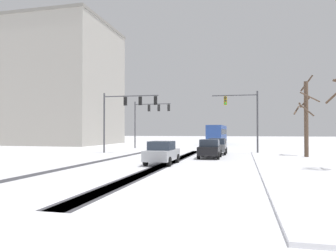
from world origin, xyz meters
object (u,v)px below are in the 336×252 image
Objects in this scene: traffic_signal_near_left at (126,108)px; bare_tree_sidewalk_mid at (306,116)px; car_black_second at (210,149)px; car_silver_third at (162,153)px; traffic_signal_near_right at (245,112)px; traffic_signal_far_left at (149,114)px; car_grey_lead at (217,146)px; bus_oncoming at (217,133)px; office_building_far_left_block at (47,86)px.

traffic_signal_near_left is 17.88m from bare_tree_sidewalk_mid.
car_silver_third is at bearing -114.60° from car_black_second.
traffic_signal_near_right is 1.58× the size of car_silver_third.
traffic_signal_near_right reaches higher than car_silver_third.
car_silver_third is (6.74, -10.31, -3.98)m from traffic_signal_near_left.
bare_tree_sidewalk_mid is at bearing -31.13° from traffic_signal_far_left.
car_grey_lead is at bearing 2.48° from traffic_signal_near_left.
traffic_signal_near_left is at bearing -107.41° from bus_oncoming.
office_building_far_left_block is (-41.16, 20.86, 7.22)m from bare_tree_sidewalk_mid.
bare_tree_sidewalk_mid is at bearing 39.85° from car_silver_third.
traffic_signal_far_left is 1.58× the size of car_silver_third.
car_grey_lead is at bearing 86.75° from car_black_second.
traffic_signal_near_right is 6.14m from bare_tree_sidewalk_mid.
car_silver_third is (7.14, -20.24, -3.95)m from traffic_signal_far_left.
office_building_far_left_block reaches higher than traffic_signal_near_left.
car_black_second is at bearing 65.40° from car_silver_third.
traffic_signal_near_left is at bearing -171.27° from traffic_signal_near_right.
car_silver_third is 0.37× the size of bus_oncoming.
traffic_signal_far_left reaches higher than car_silver_third.
bus_oncoming is at bearing 94.65° from car_grey_lead.
car_grey_lead is (10.14, -9.51, -3.95)m from traffic_signal_far_left.
bare_tree_sidewalk_mid is 0.31× the size of office_building_far_left_block.
car_black_second is (-3.02, -6.28, -3.53)m from traffic_signal_near_right.
office_building_far_left_block is at bearing 153.12° from bare_tree_sidewalk_mid.
car_silver_third is at bearing -45.01° from office_building_far_left_block.
traffic_signal_near_left is 0.87× the size of bare_tree_sidewalk_mid.
car_black_second is at bearing -158.48° from bare_tree_sidewalk_mid.
car_silver_third is 0.17× the size of office_building_far_left_block.
bus_oncoming is at bearing 93.36° from car_black_second.
office_building_far_left_block is at bearing 156.74° from traffic_signal_far_left.
bare_tree_sidewalk_mid is at bearing -3.44° from traffic_signal_near_left.
bare_tree_sidewalk_mid reaches higher than traffic_signal_near_left.
traffic_signal_far_left is 1.58× the size of car_grey_lead.
car_grey_lead is (-2.75, -1.49, -3.53)m from traffic_signal_near_right.
traffic_signal_near_right is 4.72m from car_grey_lead.
traffic_signal_far_left is at bearing -23.26° from office_building_far_left_block.
car_grey_lead is at bearing 74.41° from car_silver_third.
traffic_signal_near_right is (12.49, 1.92, -0.45)m from traffic_signal_near_left.
car_black_second is 41.98m from office_building_far_left_block.
traffic_signal_far_left is 1.00× the size of traffic_signal_near_right.
traffic_signal_far_left is at bearing 124.62° from car_black_second.
office_building_far_left_block reaches higher than car_grey_lead.
bare_tree_sidewalk_mid is at bearing -26.88° from office_building_far_left_block.
traffic_signal_near_right is 0.87× the size of bare_tree_sidewalk_mid.
office_building_far_left_block is (-35.84, 17.88, 6.57)m from traffic_signal_near_right.
bus_oncoming is 32.74m from office_building_far_left_block.
car_black_second is 9.42m from bare_tree_sidewalk_mid.
car_silver_third is at bearing -140.15° from bare_tree_sidewalk_mid.
traffic_signal_near_right is at bearing -31.87° from traffic_signal_far_left.
car_grey_lead is 1.00× the size of car_silver_third.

